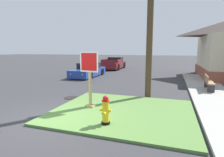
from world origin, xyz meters
name	(u,v)px	position (x,y,z in m)	size (l,w,h in m)	color
ground_plane	(52,121)	(0.00, 0.00, 0.00)	(160.00, 160.00, 0.00)	#333335
grass_corner_patch	(123,111)	(2.07, 1.62, 0.04)	(5.26, 4.52, 0.08)	#567F3D
sidewalk_strip	(212,94)	(5.90, 5.69, 0.06)	(2.20, 16.29, 0.12)	#9E9B93
fire_hydrant	(106,111)	(1.90, 0.16, 0.52)	(0.38, 0.34, 0.93)	black
stop_sign	(90,79)	(0.69, 1.60, 1.22)	(0.81, 0.31, 2.26)	tan
manhole_cover	(71,98)	(-0.95, 2.85, 0.01)	(0.70, 0.70, 0.02)	black
parked_sedan_blue	(88,70)	(-3.43, 10.02, 0.54)	(1.90, 4.52, 1.25)	#233D93
pickup_truck_maroon	(114,64)	(-3.25, 17.26, 0.62)	(2.21, 5.12, 1.48)	maroon
street_bench	(208,82)	(5.83, 6.54, 0.59)	(0.47, 1.63, 0.85)	#93704C
utility_pole	(151,2)	(2.70, 4.20, 4.64)	(1.69, 0.31, 8.92)	#4C3823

